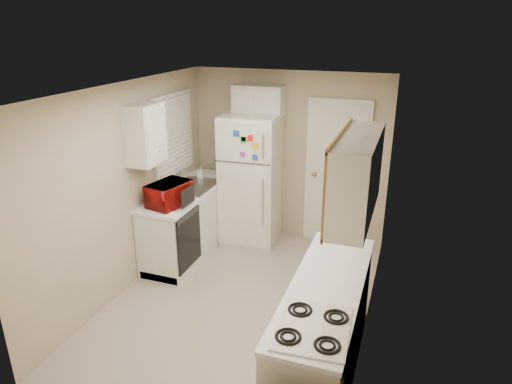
% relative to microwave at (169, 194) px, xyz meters
% --- Properties ---
extents(floor, '(3.80, 3.80, 0.00)m').
position_rel_microwave_xyz_m(floor, '(1.06, -0.35, -1.05)').
color(floor, beige).
rests_on(floor, ground).
extents(ceiling, '(3.80, 3.80, 0.00)m').
position_rel_microwave_xyz_m(ceiling, '(1.06, -0.35, 1.35)').
color(ceiling, white).
rests_on(ceiling, floor).
extents(wall_left, '(3.80, 3.80, 0.00)m').
position_rel_microwave_xyz_m(wall_left, '(-0.34, -0.35, 0.15)').
color(wall_left, '#BBAC8D').
rests_on(wall_left, floor).
extents(wall_right, '(3.80, 3.80, 0.00)m').
position_rel_microwave_xyz_m(wall_right, '(2.46, -0.35, 0.15)').
color(wall_right, '#BBAC8D').
rests_on(wall_right, floor).
extents(wall_back, '(2.80, 2.80, 0.00)m').
position_rel_microwave_xyz_m(wall_back, '(1.06, 1.55, 0.15)').
color(wall_back, '#BBAC8D').
rests_on(wall_back, floor).
extents(wall_front, '(2.80, 2.80, 0.00)m').
position_rel_microwave_xyz_m(wall_front, '(1.06, -2.25, 0.15)').
color(wall_front, '#BBAC8D').
rests_on(wall_front, floor).
extents(left_counter, '(0.60, 1.80, 0.90)m').
position_rel_microwave_xyz_m(left_counter, '(-0.04, 0.55, -0.60)').
color(left_counter, silver).
rests_on(left_counter, floor).
extents(dishwasher, '(0.03, 0.58, 0.72)m').
position_rel_microwave_xyz_m(dishwasher, '(0.25, -0.05, -0.56)').
color(dishwasher, black).
rests_on(dishwasher, floor).
extents(sink, '(0.54, 0.74, 0.16)m').
position_rel_microwave_xyz_m(sink, '(-0.04, 0.70, -0.19)').
color(sink, gray).
rests_on(sink, left_counter).
extents(microwave, '(0.57, 0.39, 0.35)m').
position_rel_microwave_xyz_m(microwave, '(0.00, 0.00, 0.00)').
color(microwave, maroon).
rests_on(microwave, left_counter).
extents(soap_bottle, '(0.09, 0.10, 0.18)m').
position_rel_microwave_xyz_m(soap_bottle, '(-0.09, 1.04, -0.05)').
color(soap_bottle, white).
rests_on(soap_bottle, left_counter).
extents(window_blinds, '(0.10, 0.98, 1.08)m').
position_rel_microwave_xyz_m(window_blinds, '(-0.30, 0.70, 0.55)').
color(window_blinds, silver).
rests_on(window_blinds, wall_left).
extents(upper_cabinet_left, '(0.30, 0.45, 0.70)m').
position_rel_microwave_xyz_m(upper_cabinet_left, '(-0.19, -0.13, 0.75)').
color(upper_cabinet_left, silver).
rests_on(upper_cabinet_left, wall_left).
extents(refrigerator, '(0.80, 0.78, 1.84)m').
position_rel_microwave_xyz_m(refrigerator, '(0.63, 1.20, -0.13)').
color(refrigerator, silver).
rests_on(refrigerator, floor).
extents(cabinet_over_fridge, '(0.70, 0.30, 0.40)m').
position_rel_microwave_xyz_m(cabinet_over_fridge, '(0.66, 1.40, 0.95)').
color(cabinet_over_fridge, silver).
rests_on(cabinet_over_fridge, wall_back).
extents(interior_door, '(0.86, 0.06, 2.08)m').
position_rel_microwave_xyz_m(interior_door, '(1.76, 1.51, -0.03)').
color(interior_door, silver).
rests_on(interior_door, floor).
extents(right_counter, '(0.60, 2.00, 0.90)m').
position_rel_microwave_xyz_m(right_counter, '(2.16, -1.15, -0.60)').
color(right_counter, silver).
rests_on(right_counter, floor).
extents(stove, '(0.57, 0.68, 0.79)m').
position_rel_microwave_xyz_m(stove, '(2.19, -1.77, -0.66)').
color(stove, silver).
rests_on(stove, floor).
extents(upper_cabinet_right, '(0.30, 1.20, 0.70)m').
position_rel_microwave_xyz_m(upper_cabinet_right, '(2.31, -0.85, 0.75)').
color(upper_cabinet_right, silver).
rests_on(upper_cabinet_right, wall_right).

